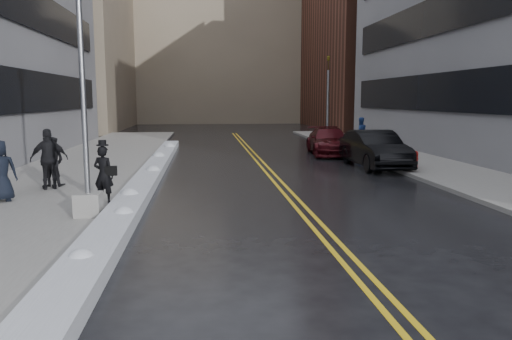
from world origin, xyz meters
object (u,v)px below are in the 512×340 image
object	(u,v)px
pedestrian_b	(52,162)
car_black	(374,149)
pedestrian_c	(0,171)
pedestrian_d	(49,159)
car_maroon	(329,141)
pedestrian_fedora	(104,174)
traffic_signal	(328,95)
pedestrian_east	(360,132)
lamppost	(85,124)
fire_hydrant	(415,158)

from	to	relation	value
pedestrian_b	car_black	distance (m)	13.74
pedestrian_b	pedestrian_c	size ratio (longest dim) A/B	0.94
pedestrian_d	car_maroon	xyz separation A→B (m)	(12.22, 10.53, -0.40)
pedestrian_c	pedestrian_fedora	bearing A→B (deg)	149.99
pedestrian_fedora	car_black	distance (m)	13.05
pedestrian_b	traffic_signal	bearing A→B (deg)	-121.01
pedestrian_east	pedestrian_b	bearing A→B (deg)	36.04
lamppost	pedestrian_c	xyz separation A→B (m)	(-2.96, 2.14, -1.47)
pedestrian_fedora	pedestrian_b	size ratio (longest dim) A/B	0.98
pedestrian_b	pedestrian_c	distance (m)	2.67
fire_hydrant	car_black	distance (m)	1.87
lamppost	pedestrian_d	size ratio (longest dim) A/B	3.75
pedestrian_fedora	pedestrian_c	bearing A→B (deg)	9.31
pedestrian_c	pedestrian_d	size ratio (longest dim) A/B	0.90
lamppost	car_maroon	bearing A→B (deg)	55.46
fire_hydrant	traffic_signal	size ratio (longest dim) A/B	0.12
car_black	car_maroon	distance (m)	5.61
pedestrian_east	car_black	distance (m)	8.53
pedestrian_east	pedestrian_fedora	bearing A→B (deg)	47.10
car_maroon	traffic_signal	bearing A→B (deg)	81.85
lamppost	pedestrian_d	world-z (taller)	lamppost
pedestrian_east	pedestrian_c	bearing A→B (deg)	39.95
lamppost	car_black	bearing A→B (deg)	40.03
traffic_signal	pedestrian_fedora	distance (m)	23.64
pedestrian_c	lamppost	bearing A→B (deg)	124.12
pedestrian_fedora	pedestrian_d	distance (m)	3.36
car_maroon	pedestrian_d	bearing A→B (deg)	-134.18
lamppost	pedestrian_c	size ratio (longest dim) A/B	4.17
pedestrian_c	car_maroon	distance (m)	18.05
lamppost	pedestrian_fedora	distance (m)	2.23
traffic_signal	car_maroon	bearing A→B (deg)	-103.21
traffic_signal	pedestrian_fedora	world-z (taller)	traffic_signal
car_black	pedestrian_c	bearing A→B (deg)	-154.63
pedestrian_fedora	pedestrian_b	xyz separation A→B (m)	(-2.33, 3.11, 0.02)
pedestrian_b	car_black	size ratio (longest dim) A/B	0.33
traffic_signal	car_black	size ratio (longest dim) A/B	1.15
fire_hydrant	pedestrian_fedora	size ratio (longest dim) A/B	0.44
traffic_signal	pedestrian_b	size ratio (longest dim) A/B	3.51
pedestrian_fedora	pedestrian_c	size ratio (longest dim) A/B	0.92
traffic_signal	pedestrian_d	xyz separation A→B (m)	(-13.95, -17.90, -2.24)
fire_hydrant	pedestrian_d	size ratio (longest dim) A/B	0.36
pedestrian_east	car_black	world-z (taller)	pedestrian_east
pedestrian_d	car_black	distance (m)	13.87
lamppost	car_maroon	xyz separation A→B (m)	(10.07, 14.63, -1.77)
fire_hydrant	pedestrian_d	xyz separation A→B (m)	(-14.45, -3.90, 0.62)
fire_hydrant	pedestrian_b	bearing A→B (deg)	-167.25
car_black	pedestrian_b	bearing A→B (deg)	-162.86
pedestrian_b	car_black	xyz separation A→B (m)	(13.03, 4.36, -0.14)
car_maroon	lamppost	bearing A→B (deg)	-119.48
fire_hydrant	pedestrian_c	size ratio (longest dim) A/B	0.40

